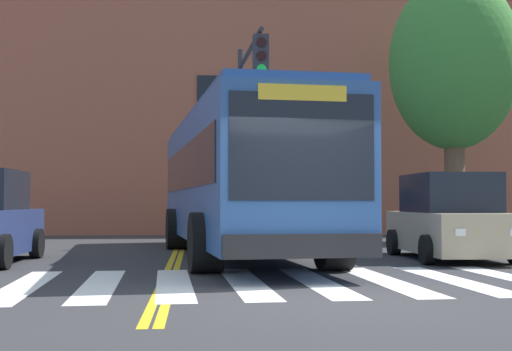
{
  "coord_description": "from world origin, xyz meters",
  "views": [
    {
      "loc": [
        -1.7,
        -9.18,
        1.26
      ],
      "look_at": [
        -0.42,
        6.23,
        1.82
      ],
      "focal_mm": 50.0,
      "sensor_mm": 36.0,
      "label": 1
    }
  ],
  "objects_px": {
    "street_tree_curbside_large": "(454,64)",
    "traffic_light_overhead": "(248,104)",
    "city_bus": "(238,178)",
    "car_red_behind_bus": "(254,214)",
    "car_tan_far_lane": "(450,220)"
  },
  "relations": [
    {
      "from": "city_bus",
      "to": "car_red_behind_bus",
      "type": "xyz_separation_m",
      "value": [
        1.21,
        10.36,
        -1.02
      ]
    },
    {
      "from": "street_tree_curbside_large",
      "to": "traffic_light_overhead",
      "type": "bearing_deg",
      "value": -151.01
    },
    {
      "from": "car_tan_far_lane",
      "to": "car_red_behind_bus",
      "type": "distance_m",
      "value": 12.05
    },
    {
      "from": "traffic_light_overhead",
      "to": "street_tree_curbside_large",
      "type": "distance_m",
      "value": 8.03
    },
    {
      "from": "city_bus",
      "to": "car_tan_far_lane",
      "type": "xyz_separation_m",
      "value": [
        4.57,
        -1.22,
        -0.94
      ]
    },
    {
      "from": "city_bus",
      "to": "street_tree_curbside_large",
      "type": "distance_m",
      "value": 9.85
    },
    {
      "from": "car_tan_far_lane",
      "to": "street_tree_curbside_large",
      "type": "height_order",
      "value": "street_tree_curbside_large"
    },
    {
      "from": "city_bus",
      "to": "traffic_light_overhead",
      "type": "relative_size",
      "value": 2.2
    },
    {
      "from": "city_bus",
      "to": "car_tan_far_lane",
      "type": "distance_m",
      "value": 4.82
    },
    {
      "from": "city_bus",
      "to": "car_red_behind_bus",
      "type": "height_order",
      "value": "city_bus"
    },
    {
      "from": "car_tan_far_lane",
      "to": "traffic_light_overhead",
      "type": "height_order",
      "value": "traffic_light_overhead"
    },
    {
      "from": "car_red_behind_bus",
      "to": "traffic_light_overhead",
      "type": "relative_size",
      "value": 0.68
    },
    {
      "from": "city_bus",
      "to": "car_tan_far_lane",
      "type": "relative_size",
      "value": 2.88
    },
    {
      "from": "car_tan_far_lane",
      "to": "street_tree_curbside_large",
      "type": "relative_size",
      "value": 0.5
    },
    {
      "from": "car_red_behind_bus",
      "to": "street_tree_curbside_large",
      "type": "xyz_separation_m",
      "value": [
        5.98,
        -4.83,
        4.87
      ]
    }
  ]
}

